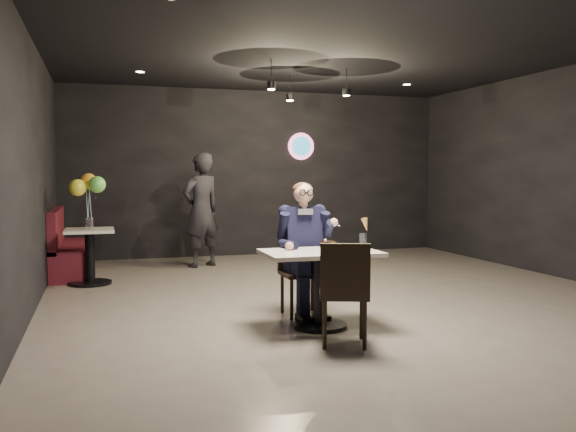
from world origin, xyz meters
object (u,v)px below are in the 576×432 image
object	(u,v)px
main_table	(320,289)
balloon_vase	(89,223)
booth_bench	(70,241)
chair_near	(344,292)
sundae_glass	(363,242)
chair_far	(302,272)
seated_man	(302,247)
passerby	(201,210)
side_table	(90,255)

from	to	relation	value
main_table	balloon_vase	size ratio (longest dim) A/B	7.01
booth_bench	balloon_vase	size ratio (longest dim) A/B	12.35
main_table	chair_near	distance (m)	0.60
main_table	chair_near	bearing A→B (deg)	-90.00
sundae_glass	balloon_vase	size ratio (longest dim) A/B	1.04
balloon_vase	chair_near	bearing A→B (deg)	-59.53
main_table	chair_far	xyz separation A→B (m)	(0.00, 0.55, 0.09)
seated_man	sundae_glass	bearing A→B (deg)	-54.53
main_table	sundae_glass	distance (m)	0.62
main_table	chair_far	world-z (taller)	chair_far
main_table	sundae_glass	world-z (taller)	sundae_glass
passerby	main_table	bearing A→B (deg)	70.26
side_table	seated_man	bearing A→B (deg)	-49.49
chair_near	sundae_glass	size ratio (longest dim) A/B	5.65
booth_bench	seated_man	bearing A→B (deg)	-55.10
seated_man	side_table	xyz separation A→B (m)	(-2.17, 2.54, -0.32)
balloon_vase	chair_far	bearing A→B (deg)	-49.49
side_table	passerby	distance (m)	2.09
sundae_glass	side_table	size ratio (longest dim) A/B	0.21
main_table	booth_bench	bearing A→B (deg)	121.12
sundae_glass	passerby	size ratio (longest dim) A/B	0.09
chair_far	balloon_vase	distance (m)	3.36
main_table	balloon_vase	distance (m)	3.80
booth_bench	side_table	xyz separation A→B (m)	(0.30, -1.00, -0.09)
seated_man	side_table	bearing A→B (deg)	130.51
booth_bench	side_table	size ratio (longest dim) A/B	2.44
balloon_vase	passerby	distance (m)	2.03
booth_bench	chair_near	bearing A→B (deg)	-62.22
side_table	balloon_vase	size ratio (longest dim) A/B	5.06
chair_far	seated_man	xyz separation A→B (m)	(0.00, 0.00, 0.26)
chair_near	seated_man	size ratio (longest dim) A/B	0.64
chair_far	chair_near	bearing A→B (deg)	-90.00
main_table	booth_bench	distance (m)	4.78
balloon_vase	side_table	bearing A→B (deg)	0.00
chair_near	side_table	xyz separation A→B (m)	(-2.17, 3.68, -0.06)
booth_bench	sundae_glass	bearing A→B (deg)	-55.02
booth_bench	passerby	size ratio (longest dim) A/B	1.06
side_table	passerby	size ratio (longest dim) A/B	0.43
chair_far	passerby	distance (m)	3.72
booth_bench	balloon_vase	xyz separation A→B (m)	(0.30, -1.00, 0.34)
chair_near	seated_man	world-z (taller)	seated_man
main_table	side_table	xyz separation A→B (m)	(-2.17, 3.09, 0.02)
booth_bench	passerby	bearing A→B (deg)	3.66
seated_man	side_table	size ratio (longest dim) A/B	1.81
chair_far	seated_man	distance (m)	0.26
chair_near	passerby	world-z (taller)	passerby
main_table	seated_man	bearing A→B (deg)	90.00
booth_bench	balloon_vase	world-z (taller)	booth_bench
chair_far	booth_bench	distance (m)	4.31
chair_far	main_table	bearing A→B (deg)	-90.00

